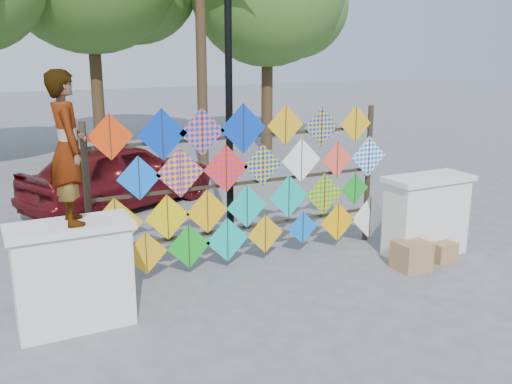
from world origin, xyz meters
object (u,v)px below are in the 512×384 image
vendor_woman (68,148)px  lamppost (229,80)px  sedan (120,174)px  kite_rack (250,185)px

vendor_woman → lamppost: bearing=-53.4°
vendor_woman → sedan: (1.72, 4.94, -1.44)m
kite_rack → lamppost: bearing=78.9°
vendor_woman → lamppost: size_ratio=0.39×
vendor_woman → lamppost: 3.72m
vendor_woman → lamppost: lamppost is taller
kite_rack → vendor_woman: 3.00m
lamppost → vendor_woman: bearing=-143.3°
lamppost → kite_rack: bearing=-101.1°
kite_rack → sedan: (-0.98, 4.01, -0.53)m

